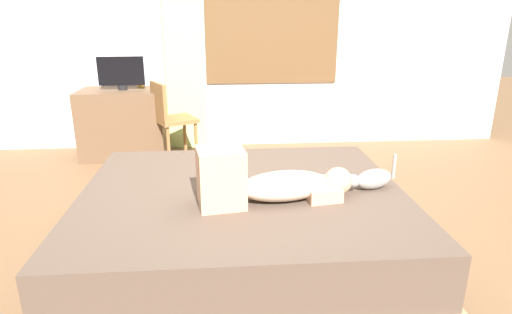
{
  "coord_description": "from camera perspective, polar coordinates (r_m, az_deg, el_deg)",
  "views": [
    {
      "loc": [
        -0.21,
        -2.54,
        1.5
      ],
      "look_at": [
        0.01,
        0.18,
        0.6
      ],
      "focal_mm": 30.24,
      "sensor_mm": 36.0,
      "label": 1
    }
  ],
  "objects": [
    {
      "name": "bed",
      "position": [
        2.82,
        -1.72,
        -8.67
      ],
      "size": [
        2.07,
        1.8,
        0.45
      ],
      "color": "#997A56",
      "rests_on": "ground"
    },
    {
      "name": "cat",
      "position": [
        2.81,
        15.01,
        -2.83
      ],
      "size": [
        0.35,
        0.18,
        0.21
      ],
      "color": "gray",
      "rests_on": "bed"
    },
    {
      "name": "curtain_left",
      "position": [
        5.02,
        -9.58,
        14.73
      ],
      "size": [
        0.44,
        0.06,
        2.43
      ],
      "primitive_type": "cube",
      "color": "#ADCC75",
      "rests_on": "ground"
    },
    {
      "name": "back_wall_with_window",
      "position": [
        5.12,
        -2.23,
        17.62
      ],
      "size": [
        6.4,
        0.14,
        2.9
      ],
      "color": "silver",
      "rests_on": "ground"
    },
    {
      "name": "person_lying",
      "position": [
        2.53,
        1.71,
        -3.4
      ],
      "size": [
        0.94,
        0.38,
        0.34
      ],
      "color": "#CCB299",
      "rests_on": "bed"
    },
    {
      "name": "chair_by_desk",
      "position": [
        4.57,
        -11.41,
        5.34
      ],
      "size": [
        0.51,
        0.51,
        0.86
      ],
      "color": "brown",
      "rests_on": "ground"
    },
    {
      "name": "ground_plane",
      "position": [
        2.96,
        0.08,
        -12.31
      ],
      "size": [
        16.0,
        16.0,
        0.0
      ],
      "primitive_type": "plane",
      "color": "brown"
    },
    {
      "name": "tv_monitor",
      "position": [
        4.87,
        -17.41,
        10.6
      ],
      "size": [
        0.48,
        0.1,
        0.35
      ],
      "color": "black",
      "rests_on": "desk"
    },
    {
      "name": "cup",
      "position": [
        5.03,
        -15.03,
        9.4
      ],
      "size": [
        0.07,
        0.07,
        0.08
      ],
      "primitive_type": "cylinder",
      "color": "gold",
      "rests_on": "desk"
    },
    {
      "name": "desk",
      "position": [
        4.97,
        -17.04,
        4.28
      ],
      "size": [
        0.9,
        0.56,
        0.74
      ],
      "color": "brown",
      "rests_on": "ground"
    }
  ]
}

